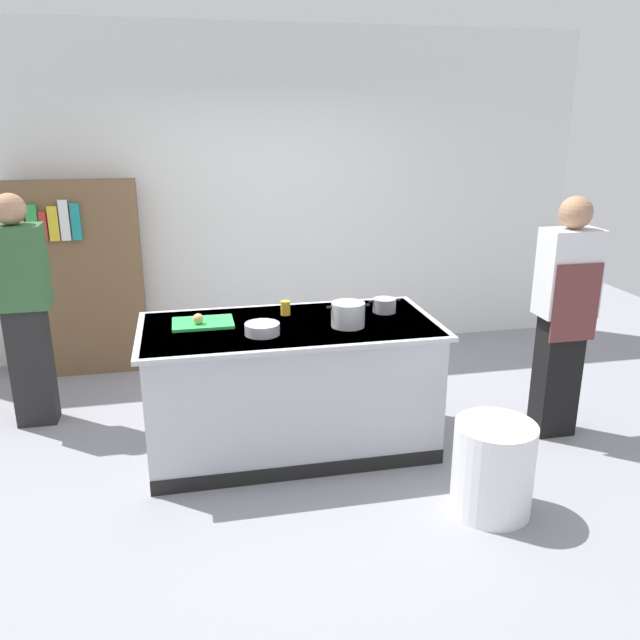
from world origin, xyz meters
name	(u,v)px	position (x,y,z in m)	size (l,w,h in m)	color
ground_plane	(291,445)	(0.00, 0.00, 0.00)	(10.00, 10.00, 0.00)	gray
back_wall	(252,196)	(0.00, 2.10, 1.50)	(6.40, 0.12, 3.00)	white
counter_island	(290,384)	(0.00, 0.00, 0.47)	(1.98, 0.98, 0.90)	#B7BABF
cutting_board	(203,323)	(-0.56, 0.12, 0.91)	(0.40, 0.28, 0.02)	green
onion	(198,319)	(-0.59, 0.07, 0.96)	(0.07, 0.07, 0.07)	tan
stock_pot	(348,314)	(0.37, -0.12, 0.98)	(0.29, 0.22, 0.16)	#B7BABF
sauce_pan	(384,305)	(0.70, 0.13, 0.95)	(0.23, 0.16, 0.10)	#99999E
mixing_bowl	(262,329)	(-0.20, -0.17, 0.94)	(0.22, 0.22, 0.07)	#B7BABF
juice_cup	(285,308)	(0.01, 0.21, 0.95)	(0.07, 0.07, 0.10)	yellow
trash_bin	(493,468)	(1.02, -1.01, 0.28)	(0.47, 0.47, 0.55)	white
person_chef	(564,313)	(1.90, -0.20, 0.91)	(0.38, 0.25, 1.72)	black
person_guest	(24,307)	(-1.81, 0.77, 0.91)	(0.38, 0.24, 1.72)	black
bookshelf	(78,279)	(-1.58, 1.80, 0.85)	(1.10, 0.31, 1.70)	brown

